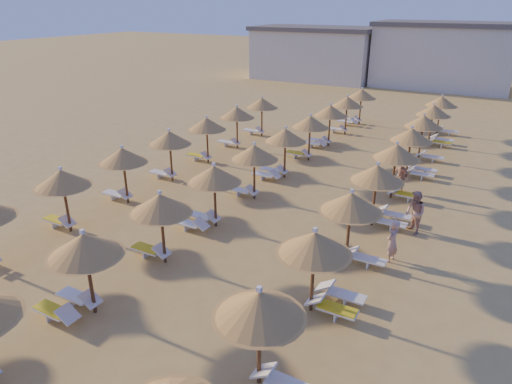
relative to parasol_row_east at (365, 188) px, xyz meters
The scene contains 9 objects.
ground 6.12m from the parasol_row_east, 132.66° to the right, with size 220.00×220.00×0.00m, color tan.
hotel_blocks 40.98m from the parasol_row_east, 90.91° to the left, with size 50.24×10.02×8.10m.
parasol_row_east is the anchor object (origin of this frame).
parasol_row_west 6.12m from the parasol_row_east, behind, with size 2.41×41.43×3.02m.
parasol_row_inland 11.45m from the parasol_row_east, behind, with size 2.41×27.24×3.02m.
loungers 5.18m from the parasol_row_east, behind, with size 14.54×39.55×0.66m.
beachgoer_b 3.00m from the parasol_row_east, 46.80° to the left, with size 0.94×0.73×1.93m, color tan.
beachgoer_c 6.56m from the parasol_row_east, 88.59° to the left, with size 1.01×0.42×1.73m, color tan.
beachgoer_a 2.40m from the parasol_row_east, 32.22° to the right, with size 0.62×0.41×1.70m, color tan.
Camera 1 is at (8.24, -12.88, 9.38)m, focal length 32.00 mm.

